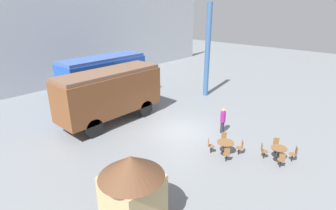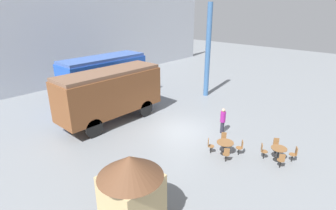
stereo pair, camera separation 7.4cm
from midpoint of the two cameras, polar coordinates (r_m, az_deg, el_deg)
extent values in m
plane|color=gray|center=(17.31, 2.53, -5.68)|extent=(80.00, 80.00, 0.00)
cube|color=#B2B7C1|center=(28.16, -23.20, 12.70)|extent=(44.00, 0.15, 9.00)
cube|color=blue|center=(22.63, -13.87, 6.00)|extent=(7.18, 2.50, 2.85)
cone|color=blue|center=(25.29, -5.65, 8.05)|extent=(1.62, 2.38, 2.38)
cube|color=#3A579D|center=(22.30, -14.22, 9.84)|extent=(7.04, 2.30, 0.24)
cylinder|color=black|center=(23.41, -7.55, 2.87)|extent=(1.11, 0.12, 1.11)
cylinder|color=black|center=(25.20, -11.13, 3.96)|extent=(1.11, 0.12, 1.11)
cylinder|color=black|center=(21.04, -16.41, 0.06)|extent=(1.11, 0.12, 1.11)
cylinder|color=black|center=(23.00, -19.62, 1.47)|extent=(1.11, 0.12, 1.11)
cube|color=brown|center=(18.37, -12.57, 2.58)|extent=(7.37, 2.45, 2.66)
cube|color=brown|center=(17.98, -12.93, 6.96)|extent=(7.22, 2.26, 0.24)
cylinder|color=black|center=(19.34, -4.90, -0.80)|extent=(1.22, 0.12, 1.22)
cylinder|color=black|center=(21.00, -9.30, 0.78)|extent=(1.22, 0.12, 1.22)
cylinder|color=black|center=(16.89, -15.85, -4.93)|extent=(1.22, 0.12, 1.22)
cylinder|color=black|center=(18.76, -19.76, -2.74)|extent=(1.22, 0.12, 1.22)
cylinder|color=black|center=(15.16, 12.07, -10.29)|extent=(0.44, 0.44, 0.02)
cylinder|color=black|center=(14.98, 12.17, -9.14)|extent=(0.08, 0.08, 0.68)
cylinder|color=brown|center=(14.81, 12.27, -7.95)|extent=(0.93, 0.93, 0.03)
cylinder|color=black|center=(15.46, 22.56, -10.91)|extent=(0.44, 0.44, 0.02)
cylinder|color=black|center=(15.28, 22.74, -9.79)|extent=(0.08, 0.08, 0.68)
cylinder|color=brown|center=(15.11, 22.93, -8.63)|extent=(0.81, 0.81, 0.03)
cylinder|color=black|center=(15.72, 11.89, -8.22)|extent=(0.06, 0.06, 0.42)
cylinder|color=brown|center=(15.61, 11.95, -7.50)|extent=(0.36, 0.36, 0.03)
cube|color=brown|center=(15.64, 11.97, -6.51)|extent=(0.20, 0.26, 0.42)
cylinder|color=black|center=(14.99, 9.18, -9.56)|extent=(0.06, 0.06, 0.42)
cylinder|color=brown|center=(14.88, 9.23, -8.81)|extent=(0.36, 0.36, 0.03)
cube|color=brown|center=(14.76, 8.69, -8.03)|extent=(0.26, 0.20, 0.42)
cylinder|color=black|center=(14.41, 12.38, -11.17)|extent=(0.06, 0.06, 0.42)
cylinder|color=brown|center=(14.29, 12.45, -10.41)|extent=(0.36, 0.36, 0.03)
cube|color=brown|center=(14.05, 12.58, -9.94)|extent=(0.20, 0.26, 0.42)
cylinder|color=black|center=(15.16, 15.03, -9.69)|extent=(0.06, 0.06, 0.42)
cylinder|color=brown|center=(15.05, 15.11, -8.95)|extent=(0.36, 0.36, 0.03)
cube|color=brown|center=(14.97, 15.78, -8.21)|extent=(0.26, 0.20, 0.42)
cylinder|color=black|center=(15.52, 25.25, -10.36)|extent=(0.06, 0.06, 0.42)
cylinder|color=brown|center=(15.41, 25.38, -9.64)|extent=(0.36, 0.36, 0.03)
cube|color=brown|center=(15.35, 26.07, -8.93)|extent=(0.27, 0.18, 0.42)
cylinder|color=black|center=(15.96, 22.24, -8.98)|extent=(0.06, 0.06, 0.42)
cylinder|color=brown|center=(15.85, 22.35, -8.27)|extent=(0.36, 0.36, 0.03)
cube|color=brown|center=(15.88, 22.38, -7.30)|extent=(0.18, 0.27, 0.42)
cylinder|color=black|center=(15.22, 20.02, -10.17)|extent=(0.06, 0.06, 0.42)
cylinder|color=brown|center=(15.11, 20.12, -9.43)|extent=(0.36, 0.36, 0.03)
cube|color=brown|center=(14.98, 19.65, -8.66)|extent=(0.27, 0.18, 0.42)
cylinder|color=black|center=(14.76, 23.12, -11.67)|extent=(0.06, 0.06, 0.42)
cylinder|color=brown|center=(14.65, 23.24, -10.93)|extent=(0.36, 0.36, 0.03)
cube|color=brown|center=(14.41, 23.48, -10.48)|extent=(0.18, 0.27, 0.42)
cylinder|color=#262633|center=(17.28, 11.59, -4.74)|extent=(0.24, 0.24, 0.77)
cylinder|color=#8C1E7A|center=(16.98, 11.77, -2.52)|extent=(0.34, 0.34, 0.69)
sphere|color=tan|center=(16.81, 11.88, -1.10)|extent=(0.22, 0.22, 0.22)
cube|color=tan|center=(10.18, -7.82, -20.10)|extent=(1.80, 1.80, 2.20)
cone|color=brown|center=(9.27, -8.28, -13.09)|extent=(2.34, 2.34, 0.80)
cylinder|color=#386093|center=(23.37, 8.51, 11.49)|extent=(0.44, 0.44, 8.00)
camera|label=1|loc=(0.04, -90.12, -0.05)|focal=28.00mm
camera|label=2|loc=(0.04, 89.88, 0.05)|focal=28.00mm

